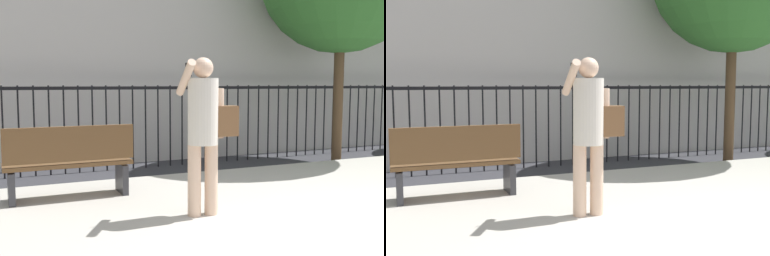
# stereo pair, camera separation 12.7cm
# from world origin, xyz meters

# --- Properties ---
(sidewalk) EXTENTS (28.00, 4.40, 0.15)m
(sidewalk) POSITION_xyz_m (0.00, 2.20, 0.07)
(sidewalk) COLOR #B2ADA3
(sidewalk) RESTS_ON ground
(iron_fence) EXTENTS (12.03, 0.04, 1.60)m
(iron_fence) POSITION_xyz_m (0.00, 5.90, 1.02)
(iron_fence) COLOR black
(iron_fence) RESTS_ON ground
(pedestrian_on_phone) EXTENTS (0.68, 0.52, 1.76)m
(pedestrian_on_phone) POSITION_xyz_m (-1.44, 2.08, 1.18)
(pedestrian_on_phone) COLOR beige
(pedestrian_on_phone) RESTS_ON sidewalk
(street_bench) EXTENTS (1.60, 0.45, 0.95)m
(street_bench) POSITION_xyz_m (-2.72, 3.41, 0.65)
(street_bench) COLOR brown
(street_bench) RESTS_ON sidewalk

